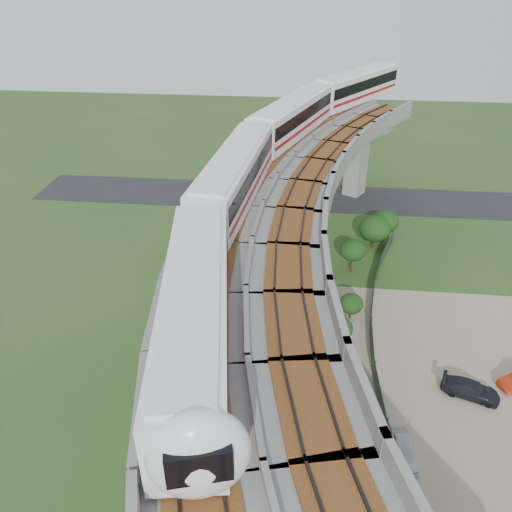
% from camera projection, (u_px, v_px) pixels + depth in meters
% --- Properties ---
extents(ground, '(160.00, 160.00, 0.00)m').
position_uv_depth(ground, '(254.00, 368.00, 35.94)').
color(ground, '#2C5020').
rests_on(ground, ground).
extents(dirt_lot, '(18.00, 26.00, 0.04)m').
position_uv_depth(dirt_lot, '(460.00, 404.00, 33.01)').
color(dirt_lot, gray).
rests_on(dirt_lot, ground).
extents(asphalt_road, '(60.00, 8.00, 0.03)m').
position_uv_depth(asphalt_road, '(279.00, 196.00, 61.46)').
color(asphalt_road, '#232326').
rests_on(asphalt_road, ground).
extents(viaduct, '(19.58, 73.98, 11.40)m').
position_uv_depth(viaduct, '(315.00, 265.00, 30.92)').
color(viaduct, '#99968E').
rests_on(viaduct, ground).
extents(metro_train, '(17.89, 59.96, 3.64)m').
position_uv_depth(metro_train, '(290.00, 147.00, 39.91)').
color(metro_train, white).
rests_on(metro_train, ground).
extents(fence, '(3.87, 38.73, 1.50)m').
position_uv_depth(fence, '(393.00, 370.00, 34.71)').
color(fence, '#2D382D').
rests_on(fence, ground).
extents(tree_0, '(2.78, 2.78, 2.93)m').
position_uv_depth(tree_0, '(385.00, 222.00, 51.82)').
color(tree_0, '#382314').
rests_on(tree_0, ground).
extents(tree_1, '(3.10, 3.10, 3.42)m').
position_uv_depth(tree_1, '(375.00, 229.00, 49.77)').
color(tree_1, '#382314').
rests_on(tree_1, ground).
extents(tree_2, '(2.37, 2.37, 3.28)m').
position_uv_depth(tree_2, '(353.00, 250.00, 45.81)').
color(tree_2, '#382314').
rests_on(tree_2, ground).
extents(tree_3, '(1.94, 1.94, 2.32)m').
position_uv_depth(tree_3, '(351.00, 304.00, 40.07)').
color(tree_3, '#382314').
rests_on(tree_3, ground).
extents(tree_4, '(1.99, 1.99, 2.38)m').
position_uv_depth(tree_4, '(340.00, 328.00, 37.40)').
color(tree_4, '#382314').
rests_on(tree_4, ground).
extents(tree_5, '(1.85, 1.85, 2.37)m').
position_uv_depth(tree_5, '(346.00, 385.00, 32.41)').
color(tree_5, '#382314').
rests_on(tree_5, ground).
extents(tree_6, '(1.89, 1.89, 2.64)m').
position_uv_depth(tree_6, '(380.00, 496.00, 25.49)').
color(tree_6, '#382314').
rests_on(tree_6, ground).
extents(car_white, '(1.49, 3.25, 1.08)m').
position_uv_depth(car_white, '(404.00, 450.00, 29.30)').
color(car_white, silver).
rests_on(car_white, dirt_lot).
extents(car_dark, '(4.06, 2.65, 1.09)m').
position_uv_depth(car_dark, '(471.00, 389.00, 33.41)').
color(car_dark, black).
rests_on(car_dark, dirt_lot).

